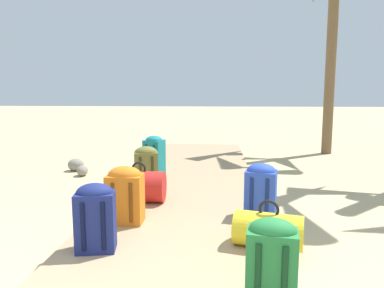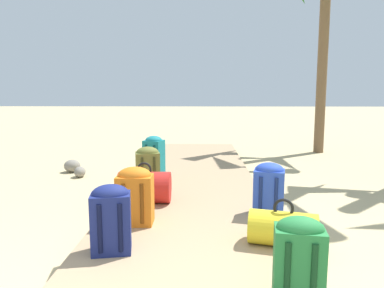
{
  "view_description": "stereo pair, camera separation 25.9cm",
  "coord_description": "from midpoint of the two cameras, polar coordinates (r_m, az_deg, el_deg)",
  "views": [
    {
      "loc": [
        0.37,
        -1.24,
        1.31
      ],
      "look_at": [
        -0.0,
        3.96,
        0.55
      ],
      "focal_mm": 33.06,
      "sensor_mm": 36.0,
      "label": 1
    },
    {
      "loc": [
        0.11,
        -1.25,
        1.31
      ],
      "look_at": [
        -0.0,
        3.96,
        0.55
      ],
      "focal_mm": 33.06,
      "sensor_mm": 36.0,
      "label": 2
    }
  ],
  "objects": [
    {
      "name": "backpack_navy",
      "position": [
        2.86,
        -12.8,
        -11.2
      ],
      "size": [
        0.33,
        0.26,
        0.54
      ],
      "color": "navy",
      "rests_on": "boardwalk"
    },
    {
      "name": "duffel_bag_yellow",
      "position": [
        2.99,
        14.7,
        -13.3
      ],
      "size": [
        0.59,
        0.41,
        0.39
      ],
      "color": "gold",
      "rests_on": "boardwalk"
    },
    {
      "name": "backpack_orange",
      "position": [
        3.4,
        -8.6,
        -7.86
      ],
      "size": [
        0.33,
        0.26,
        0.55
      ],
      "color": "orange",
      "rests_on": "boardwalk"
    },
    {
      "name": "backpack_green",
      "position": [
        2.2,
        16.19,
        -17.66
      ],
      "size": [
        0.31,
        0.24,
        0.53
      ],
      "color": "#237538",
      "rests_on": "boardwalk"
    },
    {
      "name": "rock_left_mid",
      "position": [
        5.84,
        -16.07,
        -4.16
      ],
      "size": [
        0.21,
        0.26,
        0.17
      ],
      "primitive_type": "ellipsoid",
      "rotation": [
        0.0,
        0.0,
        1.76
      ],
      "color": "gray",
      "rests_on": "ground"
    },
    {
      "name": "backpack_olive",
      "position": [
        4.86,
        -5.9,
        -3.19
      ],
      "size": [
        0.36,
        0.31,
        0.51
      ],
      "color": "olive",
      "rests_on": "boardwalk"
    },
    {
      "name": "boardwalk",
      "position": [
        5.01,
        1.23,
        -6.38
      ],
      "size": [
        1.77,
        7.19,
        0.08
      ],
      "primitive_type": "cube",
      "color": "tan",
      "rests_on": "ground"
    },
    {
      "name": "duffel_bag_red",
      "position": [
        4.05,
        -6.71,
        -6.81
      ],
      "size": [
        0.58,
        0.35,
        0.46
      ],
      "color": "red",
      "rests_on": "boardwalk"
    },
    {
      "name": "backpack_blue",
      "position": [
        3.63,
        13.07,
        -7.05
      ],
      "size": [
        0.35,
        0.31,
        0.54
      ],
      "color": "#2847B7",
      "rests_on": "boardwalk"
    },
    {
      "name": "backpack_teal",
      "position": [
        5.34,
        -4.76,
        -1.66
      ],
      "size": [
        0.33,
        0.32,
        0.59
      ],
      "color": "#197A7F",
      "rests_on": "boardwalk"
    },
    {
      "name": "ground_plane",
      "position": [
        4.33,
        0.74,
        -9.29
      ],
      "size": [
        60.0,
        60.0,
        0.0
      ],
      "primitive_type": "plane",
      "color": "tan"
    },
    {
      "name": "rock_left_far",
      "position": [
        6.24,
        -17.11,
        -3.21
      ],
      "size": [
        0.3,
        0.29,
        0.21
      ],
      "primitive_type": "ellipsoid",
      "rotation": [
        0.0,
        0.0,
        3.0
      ],
      "color": "gray",
      "rests_on": "ground"
    }
  ]
}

